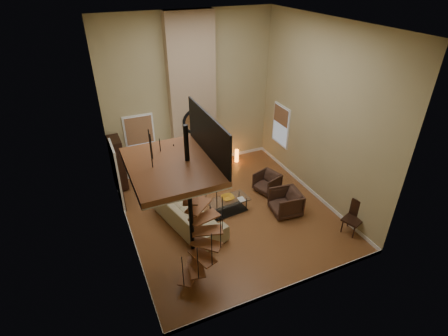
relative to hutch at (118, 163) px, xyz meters
name	(u,v)px	position (x,y,z in m)	size (l,w,h in m)	color
ground	(229,213)	(2.80, -2.84, -0.95)	(6.00, 6.50, 0.01)	#9B5F32
back_wall	(190,96)	(2.80, 0.41, 1.80)	(6.00, 0.02, 5.50)	tan
front_wall	(299,196)	(2.80, -6.09, 1.80)	(6.00, 0.02, 5.50)	tan
left_wall	(117,154)	(-0.20, -2.84, 1.80)	(0.02, 6.50, 5.50)	tan
right_wall	(320,115)	(5.80, -2.84, 1.80)	(0.02, 6.50, 5.50)	tan
ceiling	(231,24)	(2.80, -2.84, 4.54)	(6.00, 6.50, 0.01)	silver
baseboard_back	(194,163)	(2.80, 0.40, -0.89)	(6.00, 0.02, 0.12)	white
baseboard_front	(286,288)	(2.80, -6.08, -0.89)	(6.00, 0.02, 0.12)	white
baseboard_left	(133,238)	(-0.19, -2.84, -0.89)	(0.02, 6.50, 0.12)	white
baseboard_right	(309,189)	(5.79, -2.84, -0.89)	(0.02, 6.50, 0.12)	white
chimney_breast	(192,97)	(2.80, 0.22, 1.80)	(1.60, 0.38, 5.50)	tan
hearth	(200,172)	(2.80, -0.27, -0.93)	(1.50, 0.60, 0.04)	black
firebox	(197,156)	(2.80, 0.02, -0.40)	(0.95, 0.02, 0.72)	black
mantel	(197,143)	(2.80, -0.06, 0.20)	(1.70, 0.18, 0.06)	white
mirror_frame	(196,121)	(2.80, 0.00, 1.00)	(0.94, 0.94, 0.10)	black
mirror_disc	(195,121)	(2.80, 0.01, 1.00)	(0.80, 0.80, 0.01)	white
vase_left	(182,141)	(2.25, -0.02, 0.35)	(0.24, 0.24, 0.25)	black
vase_right	(212,136)	(3.40, -0.02, 0.33)	(0.20, 0.20, 0.21)	#17524B
window_back	(140,135)	(0.90, 0.38, 0.67)	(1.02, 0.06, 1.52)	white
window_right	(281,125)	(5.77, -0.84, 0.68)	(0.06, 1.02, 1.52)	white
entry_door	(118,176)	(-0.16, -1.04, 0.10)	(0.10, 1.05, 2.16)	white
loft	(176,163)	(0.75, -4.64, 2.29)	(1.70, 2.20, 1.09)	#945530
spiral_stair	(192,215)	(1.01, -4.63, 0.83)	(1.47, 1.47, 4.06)	black
hutch	(118,163)	(0.00, 0.00, 0.00)	(0.37, 0.79, 1.77)	black
sofa	(188,214)	(1.46, -2.87, -0.55)	(2.58, 1.01, 0.75)	tan
armchair_near	(268,182)	(4.51, -2.27, -0.60)	(0.72, 0.74, 0.67)	#3F271D
armchair_far	(288,202)	(4.48, -3.52, -0.60)	(0.85, 0.87, 0.79)	#3F271D
coffee_table	(228,204)	(2.79, -2.79, -0.67)	(1.32, 0.75, 0.46)	silver
bowl	(228,198)	(2.79, -2.74, -0.45)	(0.40, 0.40, 0.10)	gold
book	(241,200)	(3.14, -2.94, -0.49)	(0.19, 0.25, 0.02)	gray
floor_lamp	(168,153)	(1.51, -0.86, 0.46)	(0.37, 0.37, 1.70)	black
accent_lamp	(237,156)	(4.39, -0.05, -0.70)	(0.15, 0.15, 0.52)	orange
side_chair	(355,216)	(5.69, -5.05, -0.42)	(0.62, 0.62, 1.00)	black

